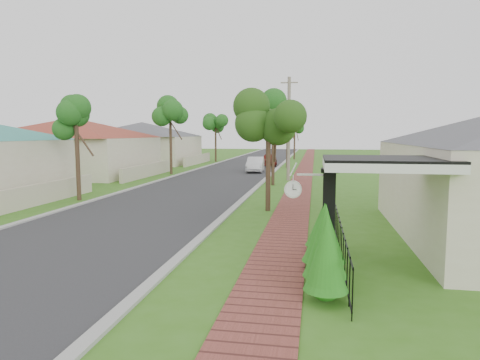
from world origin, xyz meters
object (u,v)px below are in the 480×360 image
Objects in this scene: porch_post at (328,224)px; near_tree at (268,125)px; parked_car_white at (255,165)px; utility_pole at (289,128)px; parked_car_red at (269,160)px; station_clock at (294,188)px.

near_tree reaches higher than porch_post.
utility_pole is (3.23, -6.17, 3.05)m from parked_car_white.
porch_post is 8.49m from near_tree.
porch_post is at bearing -83.57° from utility_pole.
station_clock is (4.18, -32.83, 1.31)m from parked_car_red.
station_clock is (1.48, -7.33, -1.76)m from near_tree.
porch_post is 0.54× the size of near_tree.
porch_post reaches higher than parked_car_red.
station_clock is at bearing -86.07° from parked_car_red.
utility_pole reaches higher than porch_post.
station_clock is at bearing -85.95° from utility_pole.
near_tree is 7.69m from station_clock.
near_tree is at bearing -90.47° from utility_pole.
parked_car_white is 18.91m from near_tree.
utility_pole is 19.69m from station_clock.
near_tree is (2.69, -25.50, 3.07)m from parked_car_red.
utility_pole reaches higher than parked_car_white.
near_tree is 12.23m from utility_pole.
parked_car_white is 7.60m from utility_pole.
parked_car_red is at bearing 82.83° from parked_car_white.
parked_car_white is (-5.48, 26.13, -0.48)m from porch_post.
parked_car_red is 7.11m from parked_car_white.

